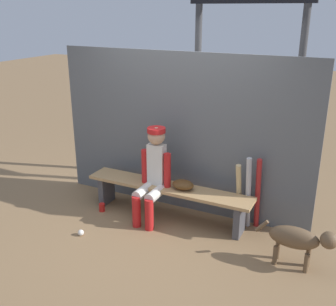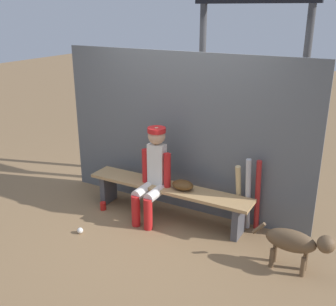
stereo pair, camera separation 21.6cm
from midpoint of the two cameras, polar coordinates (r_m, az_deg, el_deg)
The scene contains 13 objects.
ground_plane at distance 5.36m, azimuth -1.17°, elevation -9.10°, with size 30.00×30.00×0.00m, color olive.
chainlink_fence at distance 5.24m, azimuth 0.56°, elevation 2.77°, with size 3.51×0.03×2.11m, color #595E63.
dugout_bench at distance 5.20m, azimuth -1.19°, elevation -5.76°, with size 2.22×0.36×0.45m.
player_seated at distance 5.06m, azimuth -3.41°, elevation -2.74°, with size 0.41×0.55×1.21m.
baseball_glove at distance 5.05m, azimuth 0.92°, elevation -4.54°, with size 0.28×0.20×0.12m, color #593819.
bat_wood_natural at distance 5.05m, azimuth 8.85°, elevation -5.87°, with size 0.06×0.06×0.85m, color tan.
bat_aluminum_silver at distance 4.99m, azimuth 10.13°, elevation -5.64°, with size 0.06×0.06×0.95m, color #B7B7BC.
bat_aluminum_red at distance 5.03m, azimuth 11.45°, elevation -5.69°, with size 0.06×0.06×0.92m, color #B22323.
baseball at distance 5.08m, azimuth -13.50°, elevation -10.97°, with size 0.07×0.07×0.07m, color white.
cup_on_ground at distance 5.57m, azimuth -10.48°, elevation -7.62°, with size 0.08×0.08×0.11m, color red.
cup_on_bench at distance 5.21m, azimuth -1.45°, elevation -3.80°, with size 0.08×0.08×0.11m, color silver.
scoreboard at distance 5.84m, azimuth 11.08°, elevation 18.90°, with size 2.00×0.27×3.66m.
dog at distance 4.44m, azimuth 16.83°, elevation -11.65°, with size 0.84×0.20×0.49m.
Camera 1 is at (2.08, -4.20, 2.60)m, focal length 42.87 mm.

